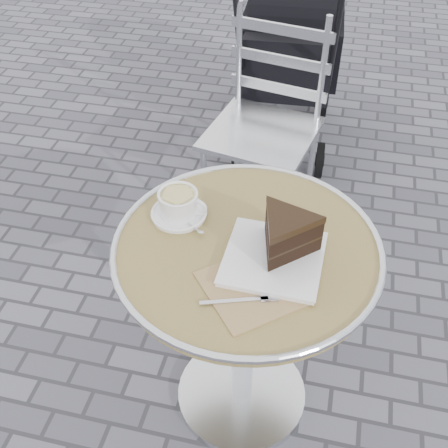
% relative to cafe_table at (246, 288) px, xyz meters
% --- Properties ---
extents(ground, '(80.00, 80.00, 0.00)m').
position_rel_cafe_table_xyz_m(ground, '(0.00, 0.00, -0.57)').
color(ground, slate).
rests_on(ground, ground).
extents(cafe_table, '(0.72, 0.72, 0.74)m').
position_rel_cafe_table_xyz_m(cafe_table, '(0.00, 0.00, 0.00)').
color(cafe_table, silver).
rests_on(cafe_table, ground).
extents(cappuccino_set, '(0.16, 0.15, 0.08)m').
position_rel_cafe_table_xyz_m(cappuccino_set, '(-0.21, 0.08, 0.20)').
color(cappuccino_set, white).
rests_on(cappuccino_set, cafe_table).
extents(cake_plate_set, '(0.33, 0.40, 0.13)m').
position_rel_cafe_table_xyz_m(cake_plate_set, '(0.09, -0.02, 0.22)').
color(cake_plate_set, '#A6805B').
rests_on(cake_plate_set, cafe_table).
extents(bistro_chair, '(0.50, 0.50, 0.94)m').
position_rel_cafe_table_xyz_m(bistro_chair, '(-0.10, 1.01, 0.02)').
color(bistro_chair, silver).
rests_on(bistro_chair, ground).
extents(baby_stroller, '(0.52, 1.03, 1.04)m').
position_rel_cafe_table_xyz_m(baby_stroller, '(-0.11, 1.69, -0.10)').
color(baby_stroller, black).
rests_on(baby_stroller, ground).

